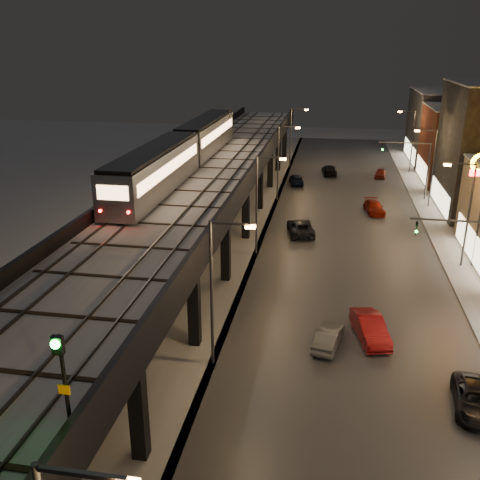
{
  "coord_description": "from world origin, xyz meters",
  "views": [
    {
      "loc": [
        5.56,
        -13.69,
        17.99
      ],
      "look_at": [
        -0.45,
        20.98,
        5.0
      ],
      "focal_mm": 40.0,
      "sensor_mm": 36.0,
      "label": 1
    }
  ],
  "objects_px": {
    "car_far_white": "(296,180)",
    "car_mid_dark": "(329,170)",
    "car_onc_white": "(374,208)",
    "car_near_white": "(328,338)",
    "subway_train": "(185,149)",
    "car_onc_red": "(381,174)",
    "rail_signal": "(61,363)",
    "car_onc_dark": "(475,400)",
    "car_onc_silver": "(370,329)",
    "car_mid_silver": "(301,228)"
  },
  "relations": [
    {
      "from": "subway_train",
      "to": "car_onc_white",
      "type": "bearing_deg",
      "value": 26.16
    },
    {
      "from": "car_near_white",
      "to": "car_onc_white",
      "type": "relative_size",
      "value": 0.87
    },
    {
      "from": "subway_train",
      "to": "car_onc_red",
      "type": "bearing_deg",
      "value": 51.88
    },
    {
      "from": "car_onc_silver",
      "to": "car_onc_white",
      "type": "relative_size",
      "value": 1.04
    },
    {
      "from": "rail_signal",
      "to": "car_far_white",
      "type": "distance_m",
      "value": 58.63
    },
    {
      "from": "car_far_white",
      "to": "car_onc_silver",
      "type": "height_order",
      "value": "car_onc_silver"
    },
    {
      "from": "car_near_white",
      "to": "car_onc_silver",
      "type": "bearing_deg",
      "value": -140.69
    },
    {
      "from": "subway_train",
      "to": "car_onc_dark",
      "type": "bearing_deg",
      "value": -48.47
    },
    {
      "from": "car_far_white",
      "to": "car_onc_white",
      "type": "relative_size",
      "value": 0.94
    },
    {
      "from": "rail_signal",
      "to": "car_onc_red",
      "type": "bearing_deg",
      "value": 77.1
    },
    {
      "from": "car_onc_silver",
      "to": "car_onc_white",
      "type": "bearing_deg",
      "value": 72.79
    },
    {
      "from": "rail_signal",
      "to": "car_onc_silver",
      "type": "xyz_separation_m",
      "value": [
        10.75,
        18.54,
        -8.19
      ]
    },
    {
      "from": "car_onc_silver",
      "to": "car_onc_red",
      "type": "relative_size",
      "value": 1.29
    },
    {
      "from": "car_onc_silver",
      "to": "car_far_white",
      "type": "bearing_deg",
      "value": 87.69
    },
    {
      "from": "subway_train",
      "to": "car_far_white",
      "type": "relative_size",
      "value": 8.51
    },
    {
      "from": "car_mid_dark",
      "to": "car_onc_white",
      "type": "bearing_deg",
      "value": 99.94
    },
    {
      "from": "car_far_white",
      "to": "car_mid_dark",
      "type": "bearing_deg",
      "value": -134.31
    },
    {
      "from": "rail_signal",
      "to": "car_mid_silver",
      "type": "distance_m",
      "value": 39.21
    },
    {
      "from": "car_mid_dark",
      "to": "rail_signal",
      "type": "bearing_deg",
      "value": 76.98
    },
    {
      "from": "car_near_white",
      "to": "car_far_white",
      "type": "relative_size",
      "value": 0.92
    },
    {
      "from": "car_onc_silver",
      "to": "rail_signal",
      "type": "bearing_deg",
      "value": -133.33
    },
    {
      "from": "car_near_white",
      "to": "subway_train",
      "type": "bearing_deg",
      "value": -42.59
    },
    {
      "from": "car_mid_silver",
      "to": "car_onc_red",
      "type": "bearing_deg",
      "value": -121.23
    },
    {
      "from": "car_onc_dark",
      "to": "car_mid_silver",
      "type": "bearing_deg",
      "value": 118.37
    },
    {
      "from": "car_mid_silver",
      "to": "car_onc_red",
      "type": "height_order",
      "value": "car_mid_silver"
    },
    {
      "from": "car_onc_silver",
      "to": "subway_train",
      "type": "bearing_deg",
      "value": 119.47
    },
    {
      "from": "car_onc_white",
      "to": "car_near_white",
      "type": "bearing_deg",
      "value": -107.97
    },
    {
      "from": "car_near_white",
      "to": "car_onc_red",
      "type": "xyz_separation_m",
      "value": [
        6.54,
        46.82,
        -0.02
      ]
    },
    {
      "from": "rail_signal",
      "to": "car_mid_dark",
      "type": "distance_m",
      "value": 65.38
    },
    {
      "from": "car_far_white",
      "to": "rail_signal",
      "type": "bearing_deg",
      "value": 76.07
    },
    {
      "from": "car_mid_dark",
      "to": "car_onc_dark",
      "type": "distance_m",
      "value": 52.94
    },
    {
      "from": "car_mid_silver",
      "to": "car_onc_dark",
      "type": "xyz_separation_m",
      "value": [
        10.71,
        -25.86,
        -0.09
      ]
    },
    {
      "from": "car_mid_silver",
      "to": "car_onc_white",
      "type": "distance_m",
      "value": 11.46
    },
    {
      "from": "subway_train",
      "to": "car_mid_dark",
      "type": "bearing_deg",
      "value": 63.13
    },
    {
      "from": "car_near_white",
      "to": "rail_signal",
      "type": "bearing_deg",
      "value": 76.09
    },
    {
      "from": "car_onc_dark",
      "to": "car_onc_white",
      "type": "distance_m",
      "value": 34.5
    },
    {
      "from": "car_near_white",
      "to": "car_onc_white",
      "type": "height_order",
      "value": "car_onc_white"
    },
    {
      "from": "subway_train",
      "to": "car_near_white",
      "type": "distance_m",
      "value": 25.88
    },
    {
      "from": "car_mid_dark",
      "to": "car_onc_red",
      "type": "height_order",
      "value": "car_mid_dark"
    },
    {
      "from": "subway_train",
      "to": "car_onc_red",
      "type": "relative_size",
      "value": 9.93
    },
    {
      "from": "rail_signal",
      "to": "car_onc_red",
      "type": "height_order",
      "value": "rail_signal"
    },
    {
      "from": "car_onc_dark",
      "to": "car_onc_silver",
      "type": "bearing_deg",
      "value": 133.81
    },
    {
      "from": "car_mid_dark",
      "to": "car_onc_dark",
      "type": "xyz_separation_m",
      "value": [
        8.3,
        -52.29,
        -0.05
      ]
    },
    {
      "from": "subway_train",
      "to": "car_mid_dark",
      "type": "relative_size",
      "value": 7.56
    },
    {
      "from": "subway_train",
      "to": "rail_signal",
      "type": "relative_size",
      "value": 10.83
    },
    {
      "from": "subway_train",
      "to": "car_mid_silver",
      "type": "distance_m",
      "value": 13.78
    },
    {
      "from": "rail_signal",
      "to": "car_onc_dark",
      "type": "bearing_deg",
      "value": 37.66
    },
    {
      "from": "car_near_white",
      "to": "car_onc_silver",
      "type": "distance_m",
      "value": 2.98
    },
    {
      "from": "car_near_white",
      "to": "car_far_white",
      "type": "bearing_deg",
      "value": -71.64
    },
    {
      "from": "rail_signal",
      "to": "car_onc_dark",
      "type": "relative_size",
      "value": 0.73
    }
  ]
}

